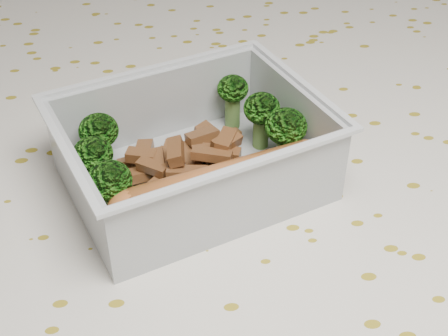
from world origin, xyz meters
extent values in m
cube|color=brown|center=(0.00, 0.00, 0.73)|extent=(1.40, 0.90, 0.04)
cube|color=silver|center=(0.00, 0.00, 0.75)|extent=(1.46, 0.96, 0.01)
cube|color=silver|center=(0.00, 0.48, 0.66)|extent=(1.46, 0.01, 0.18)
cube|color=silver|center=(-0.02, 0.02, 0.76)|extent=(0.20, 0.18, 0.00)
cube|color=silver|center=(-0.04, 0.08, 0.79)|extent=(0.16, 0.06, 0.06)
cube|color=silver|center=(0.00, -0.04, 0.79)|extent=(0.16, 0.06, 0.06)
cube|color=silver|center=(0.06, 0.05, 0.79)|extent=(0.04, 0.11, 0.06)
cube|color=silver|center=(-0.09, 0.00, 0.79)|extent=(0.04, 0.11, 0.06)
cube|color=silver|center=(-0.04, 0.09, 0.82)|extent=(0.17, 0.06, 0.00)
cube|color=silver|center=(0.01, -0.04, 0.82)|extent=(0.17, 0.06, 0.00)
cube|color=silver|center=(0.06, 0.05, 0.82)|extent=(0.05, 0.12, 0.00)
cube|color=silver|center=(-0.10, -0.01, 0.82)|extent=(0.05, 0.12, 0.00)
cylinder|color=#608C3F|center=(-0.08, 0.04, 0.77)|extent=(0.02, 0.02, 0.02)
ellipsoid|color=#327A18|center=(-0.08, 0.04, 0.79)|extent=(0.03, 0.03, 0.02)
cylinder|color=#608C3F|center=(0.02, 0.08, 0.77)|extent=(0.02, 0.02, 0.03)
ellipsoid|color=#327A18|center=(0.02, 0.08, 0.79)|extent=(0.02, 0.02, 0.02)
cylinder|color=#608C3F|center=(-0.08, 0.02, 0.77)|extent=(0.02, 0.02, 0.02)
ellipsoid|color=#327A18|center=(-0.08, 0.02, 0.79)|extent=(0.03, 0.03, 0.02)
cylinder|color=#608C3F|center=(0.04, 0.06, 0.77)|extent=(0.02, 0.02, 0.02)
ellipsoid|color=#327A18|center=(0.04, 0.06, 0.79)|extent=(0.03, 0.03, 0.02)
cylinder|color=#608C3F|center=(-0.07, -0.01, 0.77)|extent=(0.02, 0.02, 0.02)
ellipsoid|color=#327A18|center=(-0.07, -0.01, 0.79)|extent=(0.03, 0.03, 0.02)
cylinder|color=#608C3F|center=(0.05, 0.03, 0.77)|extent=(0.02, 0.02, 0.02)
ellipsoid|color=#327A18|center=(0.05, 0.03, 0.79)|extent=(0.03, 0.03, 0.03)
cube|color=brown|center=(0.01, 0.03, 0.78)|extent=(0.03, 0.02, 0.01)
cube|color=brown|center=(-0.05, 0.01, 0.77)|extent=(0.03, 0.03, 0.01)
cube|color=brown|center=(-0.01, 0.02, 0.77)|extent=(0.02, 0.02, 0.01)
cube|color=brown|center=(0.01, 0.03, 0.79)|extent=(0.02, 0.03, 0.01)
cube|color=brown|center=(-0.01, 0.05, 0.77)|extent=(0.03, 0.02, 0.01)
cube|color=brown|center=(-0.05, 0.02, 0.78)|extent=(0.02, 0.02, 0.01)
cube|color=brown|center=(-0.02, 0.01, 0.78)|extent=(0.03, 0.02, 0.01)
cube|color=brown|center=(0.00, 0.04, 0.77)|extent=(0.02, 0.03, 0.01)
cube|color=brown|center=(0.00, 0.03, 0.78)|extent=(0.03, 0.02, 0.01)
cube|color=brown|center=(-0.02, 0.05, 0.76)|extent=(0.03, 0.02, 0.01)
cube|color=brown|center=(-0.01, 0.05, 0.77)|extent=(0.02, 0.03, 0.01)
cube|color=brown|center=(0.00, 0.06, 0.77)|extent=(0.02, 0.03, 0.01)
cube|color=brown|center=(0.01, 0.06, 0.77)|extent=(0.01, 0.02, 0.01)
cube|color=brown|center=(0.01, 0.03, 0.77)|extent=(0.02, 0.03, 0.01)
cube|color=brown|center=(-0.05, 0.04, 0.78)|extent=(0.02, 0.02, 0.01)
cube|color=brown|center=(-0.03, 0.02, 0.79)|extent=(0.01, 0.03, 0.01)
cube|color=brown|center=(-0.04, 0.04, 0.77)|extent=(0.03, 0.03, 0.01)
cube|color=brown|center=(0.01, 0.06, 0.77)|extent=(0.02, 0.02, 0.01)
cube|color=brown|center=(-0.04, 0.03, 0.78)|extent=(0.01, 0.02, 0.01)
cube|color=brown|center=(-0.03, 0.04, 0.77)|extent=(0.02, 0.03, 0.01)
cube|color=brown|center=(0.00, 0.07, 0.77)|extent=(0.02, 0.03, 0.01)
cube|color=brown|center=(-0.04, 0.04, 0.77)|extent=(0.02, 0.02, 0.01)
cube|color=brown|center=(-0.06, 0.04, 0.77)|extent=(0.03, 0.02, 0.01)
cube|color=brown|center=(-0.05, 0.05, 0.77)|extent=(0.02, 0.03, 0.01)
cube|color=brown|center=(0.00, 0.05, 0.77)|extent=(0.02, 0.02, 0.01)
cube|color=brown|center=(0.00, 0.04, 0.77)|extent=(0.01, 0.02, 0.01)
cube|color=brown|center=(-0.02, 0.03, 0.77)|extent=(0.01, 0.03, 0.01)
cube|color=brown|center=(0.00, 0.02, 0.78)|extent=(0.03, 0.02, 0.01)
cube|color=brown|center=(-0.04, 0.03, 0.77)|extent=(0.02, 0.03, 0.01)
cube|color=brown|center=(0.00, 0.03, 0.78)|extent=(0.03, 0.01, 0.01)
cube|color=brown|center=(-0.06, 0.02, 0.77)|extent=(0.03, 0.02, 0.01)
cylinder|color=#B05F2C|center=(0.00, -0.01, 0.78)|extent=(0.13, 0.06, 0.03)
sphere|color=#B05F2C|center=(0.06, 0.01, 0.78)|extent=(0.03, 0.03, 0.03)
sphere|color=#B05F2C|center=(-0.06, -0.03, 0.78)|extent=(0.03, 0.03, 0.03)
camera|label=1|loc=(-0.05, -0.32, 1.04)|focal=50.00mm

